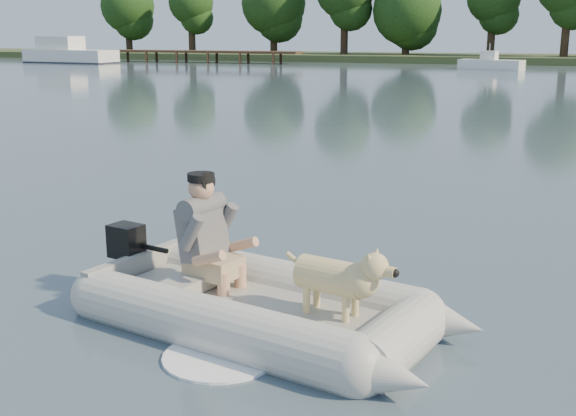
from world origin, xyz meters
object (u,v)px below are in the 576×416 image
at_px(dinghy, 263,262).
at_px(man, 204,229).
at_px(dock, 202,57).
at_px(cabin_cruiser, 70,50).
at_px(motorboat, 492,57).
at_px(dog, 331,282).

xyz_separation_m(dinghy, man, (-0.72, 0.23, 0.19)).
bearing_deg(dock, cabin_cruiser, -157.68).
distance_m(dock, dinghy, 58.27).
relative_size(man, motorboat, 0.25).
bearing_deg(man, motorboat, 104.36).
relative_size(dog, cabin_cruiser, 0.12).
relative_size(dock, dog, 18.01).
bearing_deg(dinghy, dock, 130.15).
bearing_deg(man, cabin_cruiser, 140.54).
height_order(dinghy, man, man).
bearing_deg(man, dock, 129.62).
distance_m(dinghy, cabin_cruiser, 60.22).
distance_m(dinghy, dog, 0.70).
xyz_separation_m(man, cabin_cruiser, (-36.01, 47.50, 0.30)).
bearing_deg(dock, dinghy, -63.22).
xyz_separation_m(cabin_cruiser, motorboat, (35.18, 0.64, -0.25)).
distance_m(man, cabin_cruiser, 59.61).
relative_size(dog, motorboat, 0.22).
height_order(dinghy, motorboat, motorboat).
bearing_deg(man, dog, -0.00).
relative_size(dinghy, man, 4.37).
bearing_deg(dock, motorboat, -8.43).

